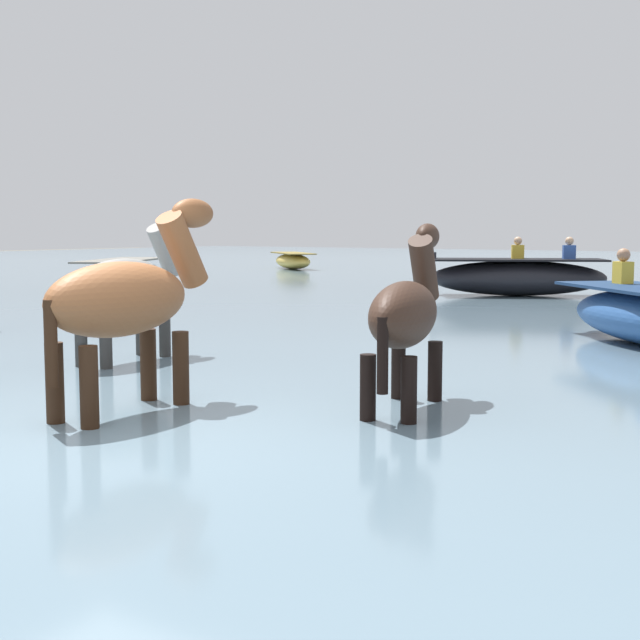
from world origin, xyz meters
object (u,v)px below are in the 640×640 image
(boat_near_starboard, at_px, (518,277))
(boat_mid_channel, at_px, (122,275))
(horse_lead_chestnut, at_px, (127,305))
(horse_trailing_dark_bay, at_px, (406,319))
(horse_flank_grey, at_px, (128,288))
(boat_distant_west, at_px, (293,261))

(boat_near_starboard, distance_m, boat_mid_channel, 9.27)
(horse_lead_chestnut, relative_size, horse_trailing_dark_bay, 1.11)
(boat_mid_channel, bearing_deg, horse_flank_grey, -43.41)
(boat_distant_west, bearing_deg, boat_mid_channel, -75.07)
(boat_near_starboard, relative_size, boat_distant_west, 1.31)
(horse_trailing_dark_bay, relative_size, boat_distant_west, 0.61)
(boat_distant_west, bearing_deg, horse_trailing_dark_bay, -52.63)
(horse_lead_chestnut, height_order, boat_mid_channel, horse_lead_chestnut)
(boat_distant_west, relative_size, boat_mid_channel, 0.78)
(horse_trailing_dark_bay, bearing_deg, horse_lead_chestnut, -143.51)
(horse_lead_chestnut, relative_size, boat_near_starboard, 0.52)
(boat_mid_channel, bearing_deg, boat_near_starboard, 21.81)
(horse_lead_chestnut, bearing_deg, horse_flank_grey, 135.61)
(horse_lead_chestnut, distance_m, horse_trailing_dark_bay, 2.22)
(horse_trailing_dark_bay, xyz_separation_m, boat_distant_west, (-15.33, 20.07, -0.43))
(boat_mid_channel, bearing_deg, boat_distant_west, 104.93)
(horse_lead_chestnut, height_order, horse_flank_grey, horse_lead_chestnut)
(horse_lead_chestnut, height_order, boat_near_starboard, horse_lead_chestnut)
(horse_trailing_dark_bay, bearing_deg, boat_near_starboard, 106.88)
(horse_flank_grey, height_order, boat_distant_west, horse_flank_grey)
(boat_distant_west, distance_m, boat_mid_channel, 11.78)
(horse_trailing_dark_bay, relative_size, boat_near_starboard, 0.47)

